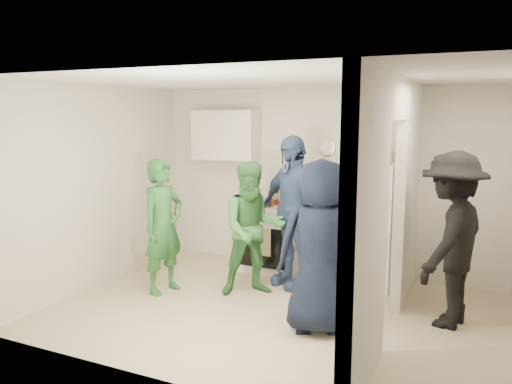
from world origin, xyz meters
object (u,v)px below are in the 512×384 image
wicker_basket (364,156)px  person_navy (320,247)px  blue_bowl (364,146)px  person_green_left (163,226)px  person_green_center (253,229)px  fridge (369,224)px  stove (271,238)px  person_nook (451,240)px  person_denim (292,212)px  yellow_cup_stack_top (388,154)px

wicker_basket → person_navy: person_navy is taller
blue_bowl → person_green_left: blue_bowl is taller
blue_bowl → person_green_center: 1.73m
fridge → person_green_left: (-2.20, -1.30, 0.03)m
person_green_left → stove: bearing=-20.8°
blue_bowl → person_nook: size_ratio=0.13×
person_denim → stove: bearing=164.8°
wicker_basket → fridge: bearing=-26.6°
person_green_left → person_denim: person_denim is taller
person_denim → person_nook: size_ratio=1.06×
wicker_basket → person_denim: bearing=-147.1°
fridge → yellow_cup_stack_top: yellow_cup_stack_top is taller
wicker_basket → person_navy: 1.81m
yellow_cup_stack_top → person_navy: yellow_cup_stack_top is taller
fridge → person_green_left: bearing=-149.4°
fridge → person_green_left: 2.55m
fridge → wicker_basket: wicker_basket is taller
fridge → person_denim: (-0.86, -0.44, 0.17)m
fridge → stove: bearing=178.7°
blue_bowl → person_green_left: 2.67m
blue_bowl → person_green_left: (-2.10, -1.35, -0.95)m
stove → person_navy: size_ratio=0.52×
person_green_left → person_nook: person_nook is taller
person_green_left → person_navy: size_ratio=0.94×
blue_bowl → person_green_center: bearing=-138.5°
wicker_basket → person_green_center: wicker_basket is taller
stove → person_green_left: person_green_left is taller
stove → person_navy: bearing=-53.5°
fridge → person_navy: bearing=-95.0°
fridge → yellow_cup_stack_top: bearing=-24.4°
person_green_center → person_denim: bearing=20.5°
stove → person_green_left: size_ratio=0.56×
stove → yellow_cup_stack_top: bearing=-4.8°
person_green_left → person_navy: (2.06, -0.30, 0.06)m
person_denim → person_nook: (1.88, -0.44, -0.05)m
person_nook → yellow_cup_stack_top: bearing=-118.7°
wicker_basket → blue_bowl: bearing=0.0°
stove → yellow_cup_stack_top: yellow_cup_stack_top is taller
fridge → person_green_left: size_ratio=0.96×
yellow_cup_stack_top → person_green_center: size_ratio=0.16×
person_green_left → blue_bowl: bearing=-45.3°
stove → person_green_left: (-0.85, -1.33, 0.36)m
person_navy → person_green_center: bearing=-55.0°
blue_bowl → person_navy: 1.87m
person_denim → person_nook: 1.93m
fridge → person_nook: size_ratio=0.87×
wicker_basket → person_green_left: 2.62m
person_green_left → person_navy: bearing=-86.3°
person_denim → person_navy: bearing=-28.3°
blue_bowl → person_denim: size_ratio=0.13×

